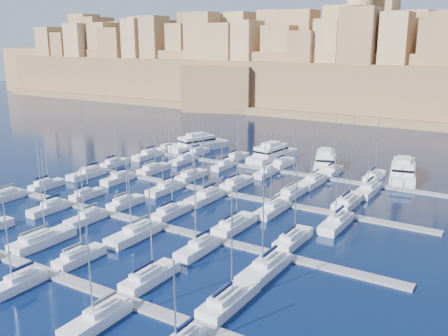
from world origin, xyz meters
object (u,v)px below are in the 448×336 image
Objects in this scene: motor_yacht_d at (403,171)px; sailboat_2 at (42,240)px; motor_yacht_a at (198,144)px; motor_yacht_b at (272,154)px; sailboat_4 at (150,277)px; motor_yacht_c at (325,161)px.

sailboat_2 is at bearing -119.02° from motor_yacht_d.
motor_yacht_a is 1.00× the size of motor_yacht_d.
sailboat_2 reaches higher than motor_yacht_a.
sailboat_2 is 69.86m from motor_yacht_b.
motor_yacht_d is at bearing 0.48° from motor_yacht_b.
sailboat_4 is 72.53m from motor_yacht_d.
sailboat_4 is at bearing -88.09° from motor_yacht_c.
sailboat_2 is at bearing -94.23° from motor_yacht_b.
sailboat_2 is 1.25× the size of sailboat_4.
motor_yacht_b is at bearing 103.85° from sailboat_4.
sailboat_4 is at bearing -1.83° from sailboat_2.
sailboat_4 reaches higher than motor_yacht_c.
sailboat_2 reaches higher than motor_yacht_c.
motor_yacht_a and motor_yacht_c have the same top height.
sailboat_4 is 0.78× the size of motor_yacht_c.
motor_yacht_d is (16.31, 70.66, 0.98)m from sailboat_4.
motor_yacht_a is (-18.99, 69.97, 0.94)m from sailboat_2.
sailboat_4 is 0.75× the size of motor_yacht_b.
motor_yacht_b is at bearing 178.08° from motor_yacht_c.
motor_yacht_a is at bearing 178.82° from motor_yacht_c.
motor_yacht_d is (33.66, 0.28, -0.00)m from motor_yacht_b.
motor_yacht_d is (18.64, 0.78, 0.00)m from motor_yacht_c.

